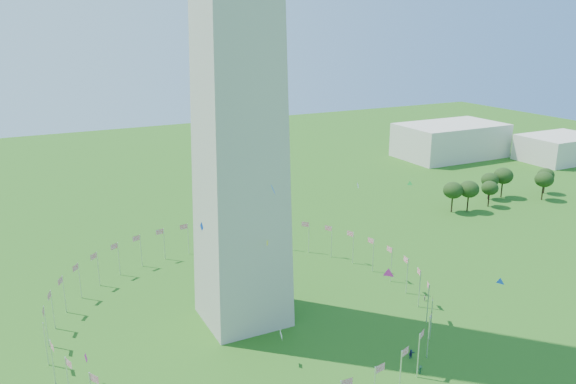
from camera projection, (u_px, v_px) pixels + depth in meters
name	position (u px, v px, depth m)	size (l,w,h in m)	color
flag_ring	(243.00, 299.00, 122.62)	(80.24, 80.24, 9.00)	silver
gov_building_east_a	(450.00, 140.00, 271.96)	(50.00, 30.00, 16.00)	beige
gov_building_east_b	(559.00, 148.00, 264.21)	(35.00, 25.00, 12.00)	beige
kites_aloft	(357.00, 280.00, 98.65)	(94.49, 65.99, 34.45)	#CC2699
tree_line_east	(498.00, 189.00, 201.78)	(53.61, 15.94, 11.10)	#234316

